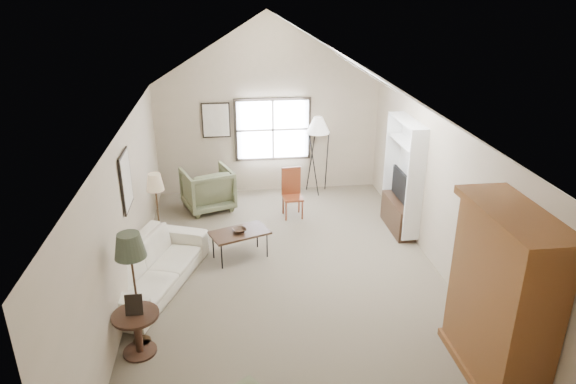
{
  "coord_description": "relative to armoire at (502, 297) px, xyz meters",
  "views": [
    {
      "loc": [
        -0.94,
        -7.13,
        4.53
      ],
      "look_at": [
        0.0,
        0.4,
        1.4
      ],
      "focal_mm": 32.0,
      "sensor_mm": 36.0,
      "label": 1
    }
  ],
  "objects": [
    {
      "name": "room_shell",
      "position": [
        -2.18,
        2.4,
        2.11
      ],
      "size": [
        5.01,
        8.01,
        4.0
      ],
      "color": "#6E624E",
      "rests_on": "ground"
    },
    {
      "name": "window",
      "position": [
        -2.08,
        6.36,
        0.35
      ],
      "size": [
        1.72,
        0.08,
        1.42
      ],
      "primitive_type": "cube",
      "color": "black",
      "rests_on": "room_shell"
    },
    {
      "name": "skylight",
      "position": [
        -0.88,
        3.3,
        2.12
      ],
      "size": [
        0.8,
        1.2,
        0.52
      ],
      "primitive_type": null,
      "color": "white",
      "rests_on": "room_shell"
    },
    {
      "name": "wall_art",
      "position": [
        -4.06,
        4.34,
        0.63
      ],
      "size": [
        1.97,
        3.71,
        0.88
      ],
      "color": "black",
      "rests_on": "room_shell"
    },
    {
      "name": "armoire",
      "position": [
        0.0,
        0.0,
        0.0
      ],
      "size": [
        0.6,
        1.5,
        2.2
      ],
      "primitive_type": "cube",
      "color": "brown",
      "rests_on": "ground"
    },
    {
      "name": "tv_alcove",
      "position": [
        0.16,
        4.0,
        0.05
      ],
      "size": [
        0.32,
        1.3,
        2.1
      ],
      "primitive_type": "cube",
      "color": "white",
      "rests_on": "ground"
    },
    {
      "name": "media_console",
      "position": [
        0.14,
        4.0,
        -0.8
      ],
      "size": [
        0.34,
        1.18,
        0.6
      ],
      "primitive_type": "cube",
      "color": "#382316",
      "rests_on": "ground"
    },
    {
      "name": "tv_panel",
      "position": [
        0.14,
        4.0,
        -0.18
      ],
      "size": [
        0.05,
        0.9,
        0.55
      ],
      "primitive_type": "cube",
      "color": "black",
      "rests_on": "media_console"
    },
    {
      "name": "sofa",
      "position": [
        -4.38,
        2.51,
        -0.75
      ],
      "size": [
        1.73,
        2.58,
        0.7
      ],
      "primitive_type": "imported",
      "rotation": [
        0.0,
        0.0,
        1.21
      ],
      "color": "beige",
      "rests_on": "ground"
    },
    {
      "name": "armchair_far",
      "position": [
        -3.57,
        5.47,
        -0.65
      ],
      "size": [
        1.23,
        1.25,
        0.9
      ],
      "primitive_type": "imported",
      "rotation": [
        0.0,
        0.0,
        3.47
      ],
      "color": "#626D4C",
      "rests_on": "ground"
    },
    {
      "name": "coffee_table",
      "position": [
        -2.97,
        3.26,
        -0.85
      ],
      "size": [
        1.12,
        0.87,
        0.51
      ],
      "primitive_type": "cube",
      "rotation": [
        0.0,
        0.0,
        0.37
      ],
      "color": "#3A2817",
      "rests_on": "ground"
    },
    {
      "name": "bowl",
      "position": [
        -2.97,
        3.26,
        -0.57
      ],
      "size": [
        0.31,
        0.31,
        0.06
      ],
      "primitive_type": "imported",
      "rotation": [
        0.0,
        0.0,
        0.37
      ],
      "color": "#352115",
      "rests_on": "coffee_table"
    },
    {
      "name": "side_table",
      "position": [
        -4.38,
        0.91,
        -0.8
      ],
      "size": [
        0.78,
        0.78,
        0.6
      ],
      "primitive_type": "cylinder",
      "rotation": [
        0.0,
        0.0,
        -0.36
      ],
      "color": "#331D15",
      "rests_on": "ground"
    },
    {
      "name": "side_chair",
      "position": [
        -1.83,
        4.84,
        -0.59
      ],
      "size": [
        0.42,
        0.42,
        1.02
      ],
      "primitive_type": "cube",
      "rotation": [
        0.0,
        0.0,
        0.07
      ],
      "color": "brown",
      "rests_on": "ground"
    },
    {
      "name": "tripod_lamp",
      "position": [
        -1.1,
        6.1,
        -0.2
      ],
      "size": [
        0.53,
        0.53,
        1.81
      ],
      "primitive_type": null,
      "rotation": [
        0.0,
        0.0,
        -0.01
      ],
      "color": "white",
      "rests_on": "ground"
    },
    {
      "name": "dark_lamp",
      "position": [
        -4.38,
        1.11,
        -0.26
      ],
      "size": [
        0.52,
        0.52,
        1.68
      ],
      "primitive_type": null,
      "rotation": [
        0.0,
        0.0,
        -0.36
      ],
      "color": "#292E21",
      "rests_on": "ground"
    },
    {
      "name": "tan_lamp",
      "position": [
        -4.38,
        3.71,
        -0.35
      ],
      "size": [
        0.39,
        0.39,
        1.51
      ],
      "primitive_type": null,
      "rotation": [
        0.0,
        0.0,
        -0.36
      ],
      "color": "tan",
      "rests_on": "ground"
    }
  ]
}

